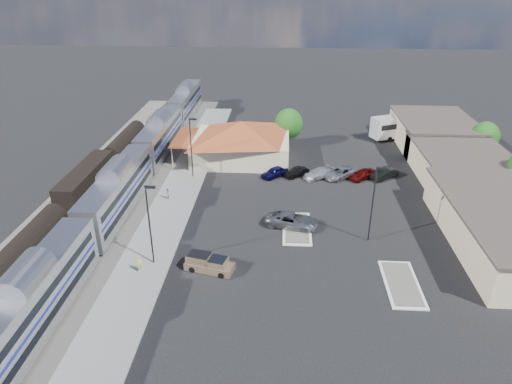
# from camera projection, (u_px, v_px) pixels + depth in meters

# --- Properties ---
(ground) EXTENTS (280.00, 280.00, 0.00)m
(ground) POSITION_uv_depth(u_px,v_px,m) (262.00, 237.00, 52.30)
(ground) COLOR black
(ground) RESTS_ON ground
(railbed) EXTENTS (16.00, 100.00, 0.12)m
(railbed) POSITION_uv_depth(u_px,v_px,m) (108.00, 200.00, 60.59)
(railbed) COLOR #4C4944
(railbed) RESTS_ON ground
(platform) EXTENTS (5.50, 92.00, 0.18)m
(platform) POSITION_uv_depth(u_px,v_px,m) (171.00, 208.00, 58.29)
(platform) COLOR gray
(platform) RESTS_ON ground
(passenger_train) EXTENTS (3.00, 104.00, 5.55)m
(passenger_train) POSITION_uv_depth(u_px,v_px,m) (118.00, 193.00, 56.03)
(passenger_train) COLOR silver
(passenger_train) RESTS_ON ground
(freight_cars) EXTENTS (2.80, 46.00, 4.00)m
(freight_cars) POSITION_uv_depth(u_px,v_px,m) (87.00, 183.00, 60.95)
(freight_cars) COLOR black
(freight_cars) RESTS_ON ground
(station_depot) EXTENTS (18.35, 12.24, 6.20)m
(station_depot) POSITION_uv_depth(u_px,v_px,m) (241.00, 140.00, 72.68)
(station_depot) COLOR beige
(station_depot) RESTS_ON ground
(buildings_east) EXTENTS (14.40, 51.40, 4.80)m
(buildings_east) POSITION_uv_depth(u_px,v_px,m) (471.00, 174.00, 62.56)
(buildings_east) COLOR #C6B28C
(buildings_east) RESTS_ON ground
(traffic_island_south) EXTENTS (3.30, 7.50, 0.21)m
(traffic_island_south) POSITION_uv_depth(u_px,v_px,m) (297.00, 228.00, 53.82)
(traffic_island_south) COLOR silver
(traffic_island_south) RESTS_ON ground
(traffic_island_north) EXTENTS (3.30, 7.50, 0.21)m
(traffic_island_north) POSITION_uv_depth(u_px,v_px,m) (402.00, 284.00, 44.31)
(traffic_island_north) COLOR silver
(traffic_island_north) RESTS_ON ground
(lamp_plat_s) EXTENTS (1.08, 0.25, 9.00)m
(lamp_plat_s) POSITION_uv_depth(u_px,v_px,m) (150.00, 219.00, 45.17)
(lamp_plat_s) COLOR black
(lamp_plat_s) RESTS_ON ground
(lamp_plat_n) EXTENTS (1.08, 0.25, 9.00)m
(lamp_plat_n) POSITION_uv_depth(u_px,v_px,m) (192.00, 143.00, 64.89)
(lamp_plat_n) COLOR black
(lamp_plat_n) RESTS_ON ground
(lamp_lot) EXTENTS (1.08, 0.25, 9.00)m
(lamp_lot) POSITION_uv_depth(u_px,v_px,m) (374.00, 198.00, 49.28)
(lamp_lot) COLOR black
(lamp_lot) RESTS_ON ground
(tree_east_c) EXTENTS (4.41, 4.41, 6.21)m
(tree_east_c) POSITION_uv_depth(u_px,v_px,m) (485.00, 137.00, 72.07)
(tree_east_c) COLOR #382314
(tree_east_c) RESTS_ON ground
(tree_depot) EXTENTS (4.71, 4.71, 6.63)m
(tree_depot) POSITION_uv_depth(u_px,v_px,m) (289.00, 124.00, 77.25)
(tree_depot) COLOR #382314
(tree_depot) RESTS_ON ground
(pickup_truck) EXTENTS (5.23, 2.95, 1.71)m
(pickup_truck) POSITION_uv_depth(u_px,v_px,m) (210.00, 264.00, 46.09)
(pickup_truck) COLOR tan
(pickup_truck) RESTS_ON ground
(suv) EXTENTS (6.69, 4.30, 1.72)m
(suv) POSITION_uv_depth(u_px,v_px,m) (292.00, 220.00, 53.99)
(suv) COLOR gray
(suv) RESTS_ON ground
(coach_bus) EXTENTS (12.92, 7.73, 4.13)m
(coach_bus) POSITION_uv_depth(u_px,v_px,m) (405.00, 125.00, 82.19)
(coach_bus) COLOR silver
(coach_bus) RESTS_ON ground
(person_a) EXTENTS (0.44, 0.65, 1.75)m
(person_a) POSITION_uv_depth(u_px,v_px,m) (139.00, 264.00, 45.69)
(person_a) COLOR #D1E447
(person_a) RESTS_ON platform
(person_b) EXTENTS (0.85, 0.94, 1.59)m
(person_b) POSITION_uv_depth(u_px,v_px,m) (167.00, 194.00, 60.13)
(person_b) COLOR silver
(person_b) RESTS_ON platform
(parked_car_a) EXTENTS (4.38, 4.20, 1.48)m
(parked_car_a) POSITION_uv_depth(u_px,v_px,m) (275.00, 172.00, 67.10)
(parked_car_a) COLOR #0D0C3E
(parked_car_a) RESTS_ON ground
(parked_car_b) EXTENTS (3.94, 3.53, 1.30)m
(parked_car_b) POSITION_uv_depth(u_px,v_px,m) (296.00, 172.00, 67.23)
(parked_car_b) COLOR black
(parked_car_b) RESTS_ON ground
(parked_car_c) EXTENTS (5.09, 4.46, 1.41)m
(parked_car_c) POSITION_uv_depth(u_px,v_px,m) (318.00, 173.00, 66.76)
(parked_car_c) COLOR silver
(parked_car_c) RESTS_ON ground
(parked_car_d) EXTENTS (5.70, 5.38, 1.50)m
(parked_car_d) POSITION_uv_depth(u_px,v_px,m) (340.00, 173.00, 66.84)
(parked_car_d) COLOR #979AA0
(parked_car_d) RESTS_ON ground
(parked_car_e) EXTENTS (4.54, 4.15, 1.50)m
(parked_car_e) POSITION_uv_depth(u_px,v_px,m) (363.00, 174.00, 66.39)
(parked_car_e) COLOR #650C0B
(parked_car_e) RESTS_ON ground
(parked_car_f) EXTENTS (4.57, 4.05, 1.50)m
(parked_car_f) POSITION_uv_depth(u_px,v_px,m) (384.00, 174.00, 66.48)
(parked_car_f) COLOR black
(parked_car_f) RESTS_ON ground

